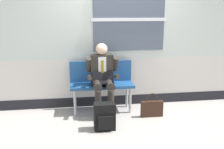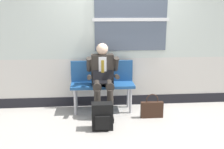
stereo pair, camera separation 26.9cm
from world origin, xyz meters
name	(u,v)px [view 2 (the right image)]	position (x,y,z in m)	size (l,w,h in m)	color
ground_plane	(121,115)	(0.00, 0.00, 0.00)	(18.00, 18.00, 0.00)	#9E9991
station_wall	(118,34)	(0.00, 0.60, 1.41)	(5.29, 0.16, 2.83)	beige
bench_with_person	(102,81)	(-0.32, 0.32, 0.56)	(1.16, 0.42, 0.93)	navy
person_seated	(103,77)	(-0.32, 0.13, 0.69)	(0.57, 0.70, 1.28)	#2D2823
backpack	(102,117)	(-0.36, -0.53, 0.21)	(0.33, 0.23, 0.43)	black
handbag	(152,109)	(0.53, -0.14, 0.16)	(0.39, 0.08, 0.43)	#331E14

